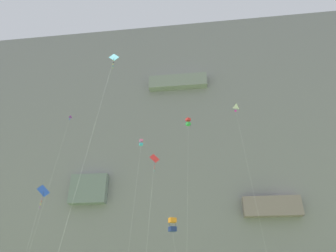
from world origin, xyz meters
name	(u,v)px	position (x,y,z in m)	size (l,w,h in m)	color
cliff_face	(183,147)	(0.00, 69.29, 37.40)	(180.00, 29.13, 74.83)	gray
kite_box_mid_center	(141,143)	(-5.89, 37.25, 24.32)	(0.80, 5.60, 25.12)	pink
kite_box_front_field	(172,225)	(0.07, 35.69, 9.32)	(2.02, 2.01, 10.35)	orange
kite_diamond_high_left	(110,70)	(-5.25, 15.36, 23.93)	(1.65, 5.63, 27.02)	#38B2D1
kite_diamond_low_right	(43,193)	(-17.32, 26.87, 12.42)	(1.38, 3.36, 13.73)	blue
kite_diamond_mid_left	(154,165)	(-1.54, 26.44, 15.84)	(1.39, 4.09, 17.62)	red
kite_box_high_right	(188,122)	(3.01, 38.92, 29.16)	(1.45, 6.51, 30.05)	red
kite_delta_far_left	(234,114)	(11.77, 37.37, 29.64)	(2.60, 6.15, 30.52)	white
kite_delta_low_left	(64,132)	(-21.70, 37.61, 27.76)	(1.72, 3.61, 31.11)	purple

